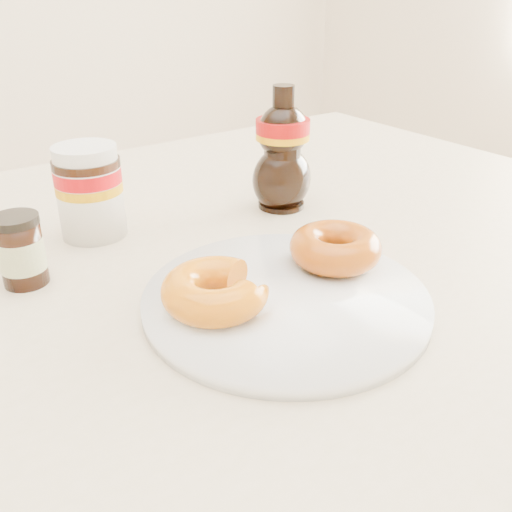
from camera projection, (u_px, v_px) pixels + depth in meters
dining_table at (159, 328)px, 0.68m from camera, size 1.40×0.90×0.75m
plate at (286, 299)px, 0.56m from camera, size 0.28×0.28×0.01m
donut_bitten at (215, 290)px, 0.53m from camera, size 0.13×0.13×0.04m
donut_whole at (335, 247)px, 0.61m from camera, size 0.11×0.11×0.04m
nutella_jar at (89, 188)px, 0.69m from camera, size 0.08×0.08×0.11m
syrup_bottle at (282, 149)px, 0.76m from camera, size 0.11×0.10×0.17m
dark_jar at (21, 251)px, 0.59m from camera, size 0.05×0.05×0.08m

